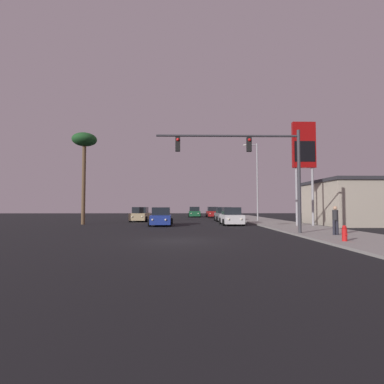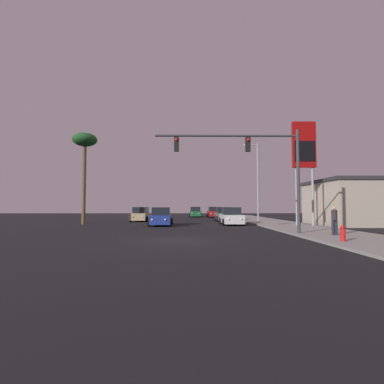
{
  "view_description": "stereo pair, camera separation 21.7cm",
  "coord_description": "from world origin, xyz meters",
  "px_view_note": "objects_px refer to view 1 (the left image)",
  "views": [
    {
      "loc": [
        0.38,
        -15.57,
        1.79
      ],
      "look_at": [
        0.97,
        13.5,
        3.17
      ],
      "focal_mm": 28.0,
      "sensor_mm": 36.0,
      "label": 1
    },
    {
      "loc": [
        0.6,
        -15.58,
        1.79
      ],
      "look_at": [
        0.97,
        13.5,
        3.17
      ],
      "focal_mm": 28.0,
      "sensor_mm": 36.0,
      "label": 2
    }
  ],
  "objects_px": {
    "car_grey": "(224,215)",
    "car_white": "(231,217)",
    "traffic_light_mast": "(256,158)",
    "palm_tree_near": "(84,145)",
    "car_red": "(213,212)",
    "pedestrian_on_sidewalk": "(335,219)",
    "car_green": "(194,212)",
    "car_tan": "(140,215)",
    "fire_hydrant": "(345,233)",
    "street_lamp": "(256,178)",
    "car_blue": "(161,217)",
    "gas_station_sign": "(304,151)"
  },
  "relations": [
    {
      "from": "car_grey",
      "to": "car_white",
      "type": "bearing_deg",
      "value": 88.04
    },
    {
      "from": "traffic_light_mast",
      "to": "palm_tree_near",
      "type": "distance_m",
      "value": 18.43
    },
    {
      "from": "car_red",
      "to": "pedestrian_on_sidewalk",
      "type": "xyz_separation_m",
      "value": [
        4.35,
        -31.39,
        0.27
      ]
    },
    {
      "from": "car_green",
      "to": "car_grey",
      "type": "xyz_separation_m",
      "value": [
        3.09,
        -13.94,
        0.0
      ]
    },
    {
      "from": "pedestrian_on_sidewalk",
      "to": "car_tan",
      "type": "bearing_deg",
      "value": 127.87
    },
    {
      "from": "car_red",
      "to": "palm_tree_near",
      "type": "xyz_separation_m",
      "value": [
        -14.42,
        -19.08,
        7.11
      ]
    },
    {
      "from": "traffic_light_mast",
      "to": "fire_hydrant",
      "type": "bearing_deg",
      "value": -54.04
    },
    {
      "from": "car_tan",
      "to": "car_red",
      "type": "height_order",
      "value": "same"
    },
    {
      "from": "car_green",
      "to": "fire_hydrant",
      "type": "bearing_deg",
      "value": 99.71
    },
    {
      "from": "car_grey",
      "to": "traffic_light_mast",
      "type": "distance_m",
      "value": 17.48
    },
    {
      "from": "car_grey",
      "to": "pedestrian_on_sidewalk",
      "type": "height_order",
      "value": "pedestrian_on_sidewalk"
    },
    {
      "from": "car_tan",
      "to": "pedestrian_on_sidewalk",
      "type": "relative_size",
      "value": 2.6
    },
    {
      "from": "car_grey",
      "to": "street_lamp",
      "type": "xyz_separation_m",
      "value": [
        3.69,
        -1.08,
        4.36
      ]
    },
    {
      "from": "traffic_light_mast",
      "to": "street_lamp",
      "type": "height_order",
      "value": "street_lamp"
    },
    {
      "from": "car_red",
      "to": "pedestrian_on_sidewalk",
      "type": "relative_size",
      "value": 2.59
    },
    {
      "from": "car_blue",
      "to": "street_lamp",
      "type": "relative_size",
      "value": 0.48
    },
    {
      "from": "car_grey",
      "to": "traffic_light_mast",
      "type": "height_order",
      "value": "traffic_light_mast"
    },
    {
      "from": "car_red",
      "to": "fire_hydrant",
      "type": "height_order",
      "value": "car_red"
    },
    {
      "from": "street_lamp",
      "to": "fire_hydrant",
      "type": "distance_m",
      "value": 20.84
    },
    {
      "from": "car_white",
      "to": "car_red",
      "type": "relative_size",
      "value": 1.0
    },
    {
      "from": "car_blue",
      "to": "car_tan",
      "type": "bearing_deg",
      "value": -69.83
    },
    {
      "from": "gas_station_sign",
      "to": "traffic_light_mast",
      "type": "bearing_deg",
      "value": -129.9
    },
    {
      "from": "fire_hydrant",
      "to": "palm_tree_near",
      "type": "xyz_separation_m",
      "value": [
        -17.67,
        15.35,
        7.38
      ]
    },
    {
      "from": "car_red",
      "to": "pedestrian_on_sidewalk",
      "type": "distance_m",
      "value": 31.7
    },
    {
      "from": "car_red",
      "to": "palm_tree_near",
      "type": "relative_size",
      "value": 0.48
    },
    {
      "from": "car_white",
      "to": "pedestrian_on_sidewalk",
      "type": "height_order",
      "value": "pedestrian_on_sidewalk"
    },
    {
      "from": "car_tan",
      "to": "street_lamp",
      "type": "height_order",
      "value": "street_lamp"
    },
    {
      "from": "car_white",
      "to": "car_blue",
      "type": "height_order",
      "value": "same"
    },
    {
      "from": "street_lamp",
      "to": "car_tan",
      "type": "bearing_deg",
      "value": 176.55
    },
    {
      "from": "car_white",
      "to": "traffic_light_mast",
      "type": "bearing_deg",
      "value": 90.08
    },
    {
      "from": "car_tan",
      "to": "car_blue",
      "type": "distance_m",
      "value": 8.22
    },
    {
      "from": "gas_station_sign",
      "to": "pedestrian_on_sidewalk",
      "type": "height_order",
      "value": "gas_station_sign"
    },
    {
      "from": "car_blue",
      "to": "gas_station_sign",
      "type": "height_order",
      "value": "gas_station_sign"
    },
    {
      "from": "car_red",
      "to": "traffic_light_mast",
      "type": "height_order",
      "value": "traffic_light_mast"
    },
    {
      "from": "car_green",
      "to": "palm_tree_near",
      "type": "relative_size",
      "value": 0.48
    },
    {
      "from": "car_white",
      "to": "car_green",
      "type": "distance_m",
      "value": 21.12
    },
    {
      "from": "traffic_light_mast",
      "to": "pedestrian_on_sidewalk",
      "type": "relative_size",
      "value": 5.44
    },
    {
      "from": "car_green",
      "to": "fire_hydrant",
      "type": "relative_size",
      "value": 5.68
    },
    {
      "from": "car_green",
      "to": "gas_station_sign",
      "type": "bearing_deg",
      "value": 110.1
    },
    {
      "from": "car_red",
      "to": "street_lamp",
      "type": "height_order",
      "value": "street_lamp"
    },
    {
      "from": "car_white",
      "to": "fire_hydrant",
      "type": "relative_size",
      "value": 5.68
    },
    {
      "from": "street_lamp",
      "to": "gas_station_sign",
      "type": "height_order",
      "value": "same"
    },
    {
      "from": "car_blue",
      "to": "traffic_light_mast",
      "type": "relative_size",
      "value": 0.48
    },
    {
      "from": "car_white",
      "to": "car_blue",
      "type": "relative_size",
      "value": 0.99
    },
    {
      "from": "car_tan",
      "to": "gas_station_sign",
      "type": "bearing_deg",
      "value": 149.97
    },
    {
      "from": "car_red",
      "to": "car_grey",
      "type": "bearing_deg",
      "value": 89.78
    },
    {
      "from": "car_green",
      "to": "traffic_light_mast",
      "type": "height_order",
      "value": "traffic_light_mast"
    },
    {
      "from": "street_lamp",
      "to": "car_blue",
      "type": "bearing_deg",
      "value": -147.02
    },
    {
      "from": "gas_station_sign",
      "to": "car_grey",
      "type": "bearing_deg",
      "value": 120.02
    },
    {
      "from": "car_grey",
      "to": "car_red",
      "type": "distance_m",
      "value": 13.04
    }
  ]
}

